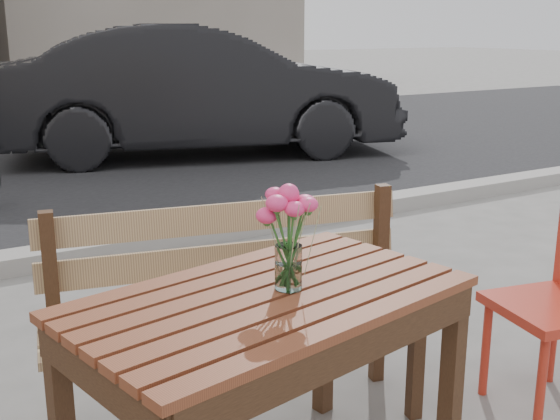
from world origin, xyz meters
TOP-DOWN VIEW (x-y plane):
  - street at (0.00, 5.06)m, footprint 30.00×8.12m
  - main_table at (-0.21, 0.18)m, footprint 1.32×0.92m
  - main_bench at (-0.05, 0.74)m, footprint 1.52×0.73m
  - main_vase at (-0.14, 0.18)m, footprint 0.18×0.18m
  - parked_car at (2.35, 6.30)m, footprint 5.02×2.90m

SIDE VIEW (x-z plane):
  - street at x=0.00m, z-range -0.03..0.09m
  - main_bench at x=-0.05m, z-range 0.10..1.01m
  - main_table at x=-0.21m, z-range 0.25..0.99m
  - parked_car at x=2.35m, z-range 0.00..1.56m
  - main_vase at x=-0.14m, z-range 0.78..1.11m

